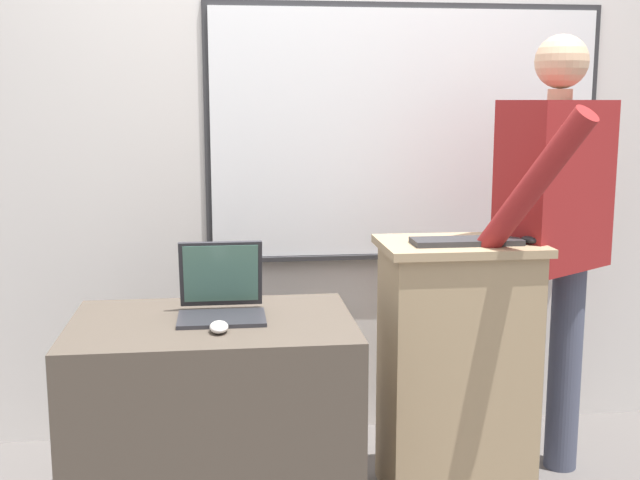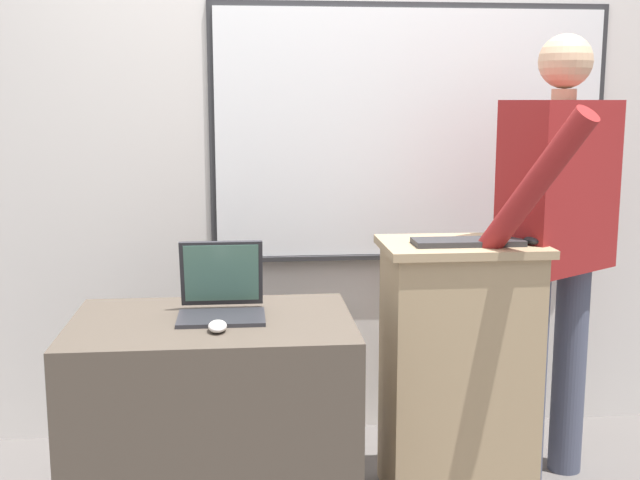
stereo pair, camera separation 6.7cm
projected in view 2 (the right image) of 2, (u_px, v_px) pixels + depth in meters
The scene contains 8 objects.
back_wall at pixel (313, 106), 3.48m from camera, with size 6.40×0.17×2.92m.
lectern_podium at pixel (457, 371), 2.97m from camera, with size 0.57×0.41×0.98m.
side_desk at pixel (214, 426), 2.75m from camera, with size 0.95×0.65×0.76m.
person_presenter at pixel (558, 228), 3.00m from camera, with size 0.64×0.76×1.72m.
laptop at pixel (221, 293), 2.74m from camera, with size 0.29×0.27×0.25m.
wireless_keyboard at pixel (468, 242), 2.84m from camera, with size 0.39×0.13×0.02m.
computer_mouse_by_laptop at pixel (217, 326), 2.55m from camera, with size 0.06×0.10×0.03m.
computer_mouse_by_keyboard at pixel (532, 240), 2.84m from camera, with size 0.06×0.10×0.03m.
Camera 2 is at (-0.29, -2.29, 1.48)m, focal length 45.00 mm.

